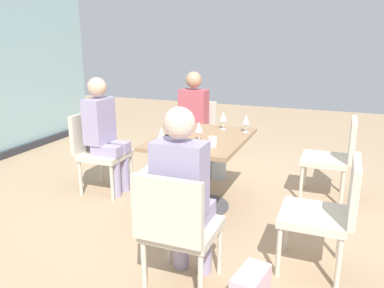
# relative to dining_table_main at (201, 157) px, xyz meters

# --- Properties ---
(ground_plane) EXTENTS (12.00, 12.00, 0.00)m
(ground_plane) POSITION_rel_dining_table_main_xyz_m (0.00, 0.00, -0.53)
(ground_plane) COLOR tan
(dining_table_main) EXTENTS (1.13, 0.84, 0.73)m
(dining_table_main) POSITION_rel_dining_table_main_xyz_m (0.00, 0.00, 0.00)
(dining_table_main) COLOR #997551
(dining_table_main) RESTS_ON ground_plane
(chair_near_window) EXTENTS (0.46, 0.51, 0.87)m
(chair_near_window) POSITION_rel_dining_table_main_xyz_m (0.00, 1.22, -0.03)
(chair_near_window) COLOR beige
(chair_near_window) RESTS_ON ground_plane
(chair_far_right) EXTENTS (0.50, 0.46, 0.87)m
(chair_far_right) POSITION_rel_dining_table_main_xyz_m (1.07, 0.48, -0.03)
(chair_far_right) COLOR beige
(chair_far_right) RESTS_ON ground_plane
(chair_side_end) EXTENTS (0.50, 0.46, 0.87)m
(chair_side_end) POSITION_rel_dining_table_main_xyz_m (-1.33, -0.32, -0.03)
(chair_side_end) COLOR beige
(chair_side_end) RESTS_ON ground_plane
(chair_front_left) EXTENTS (0.46, 0.50, 0.87)m
(chair_front_left) POSITION_rel_dining_table_main_xyz_m (-0.71, -1.22, -0.03)
(chair_front_left) COLOR beige
(chair_front_left) RESTS_ON ground_plane
(chair_front_right) EXTENTS (0.46, 0.50, 0.87)m
(chair_front_right) POSITION_rel_dining_table_main_xyz_m (0.71, -1.22, -0.03)
(chair_front_right) COLOR beige
(chair_front_right) RESTS_ON ground_plane
(person_near_window) EXTENTS (0.34, 0.39, 1.26)m
(person_near_window) POSITION_rel_dining_table_main_xyz_m (-0.00, 1.11, 0.17)
(person_near_window) COLOR #9E93B7
(person_near_window) RESTS_ON ground_plane
(person_far_right) EXTENTS (0.39, 0.34, 1.26)m
(person_far_right) POSITION_rel_dining_table_main_xyz_m (0.96, 0.48, 0.17)
(person_far_right) COLOR #B24C56
(person_far_right) RESTS_ON ground_plane
(person_side_end) EXTENTS (0.39, 0.34, 1.26)m
(person_side_end) POSITION_rel_dining_table_main_xyz_m (-1.22, -0.32, 0.17)
(person_side_end) COLOR #9E93B7
(person_side_end) RESTS_ON ground_plane
(wine_glass_0) EXTENTS (0.07, 0.07, 0.18)m
(wine_glass_0) POSITION_rel_dining_table_main_xyz_m (-0.49, 0.19, 0.33)
(wine_glass_0) COLOR silver
(wine_glass_0) RESTS_ON dining_table_main
(wine_glass_1) EXTENTS (0.07, 0.07, 0.18)m
(wine_glass_1) POSITION_rel_dining_table_main_xyz_m (-0.15, -0.03, 0.33)
(wine_glass_1) COLOR silver
(wine_glass_1) RESTS_ON dining_table_main
(wine_glass_2) EXTENTS (0.07, 0.07, 0.18)m
(wine_glass_2) POSITION_rel_dining_table_main_xyz_m (0.39, -0.10, 0.33)
(wine_glass_2) COLOR silver
(wine_glass_2) RESTS_ON dining_table_main
(wine_glass_3) EXTENTS (0.07, 0.07, 0.18)m
(wine_glass_3) POSITION_rel_dining_table_main_xyz_m (0.34, -0.35, 0.33)
(wine_glass_3) COLOR silver
(wine_glass_3) RESTS_ON dining_table_main
(coffee_cup) EXTENTS (0.08, 0.08, 0.09)m
(coffee_cup) POSITION_rel_dining_table_main_xyz_m (-0.28, -0.20, 0.25)
(coffee_cup) COLOR white
(coffee_cup) RESTS_ON dining_table_main
(cell_phone_on_table) EXTENTS (0.13, 0.16, 0.01)m
(cell_phone_on_table) POSITION_rel_dining_table_main_xyz_m (-0.07, 0.29, 0.21)
(cell_phone_on_table) COLOR black
(cell_phone_on_table) RESTS_ON dining_table_main
(handbag_0) EXTENTS (0.31, 0.18, 0.28)m
(handbag_0) POSITION_rel_dining_table_main_xyz_m (0.10, 0.64, -0.39)
(handbag_0) COLOR silver
(handbag_0) RESTS_ON ground_plane
(handbag_1) EXTENTS (0.34, 0.28, 0.28)m
(handbag_1) POSITION_rel_dining_table_main_xyz_m (0.90, 0.12, -0.39)
(handbag_1) COLOR silver
(handbag_1) RESTS_ON ground_plane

